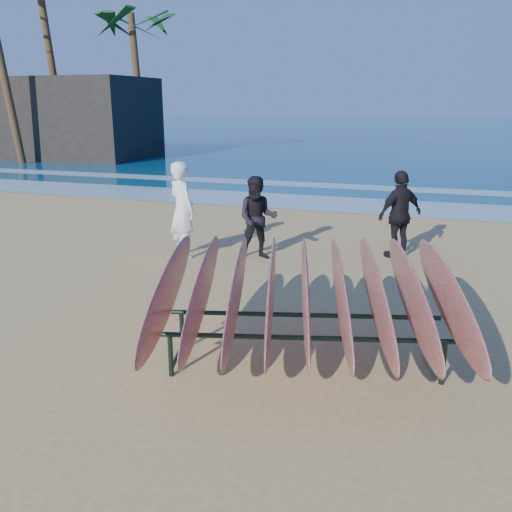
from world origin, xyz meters
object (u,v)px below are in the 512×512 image
object	(u,v)px
person_dark_a	(258,218)
person_dark_b	(400,215)
building	(63,118)
palm_mid	(134,26)
person_white	(182,210)
surfboard_rack	(306,294)

from	to	relation	value
person_dark_a	person_dark_b	xyz separation A→B (m)	(2.59, 0.92, 0.05)
building	palm_mid	world-z (taller)	palm_mid
person_dark_a	building	distance (m)	22.35
person_white	person_dark_b	bearing A→B (deg)	-127.58
person_white	person_dark_a	world-z (taller)	person_white
surfboard_rack	person_white	size ratio (longest dim) A/B	2.04
person_dark_a	person_dark_b	world-z (taller)	person_dark_b
surfboard_rack	building	world-z (taller)	building
surfboard_rack	person_white	xyz separation A→B (m)	(-3.28, 3.75, 0.05)
surfboard_rack	person_dark_b	bearing A→B (deg)	67.49
person_white	palm_mid	distance (m)	21.12
surfboard_rack	person_dark_b	world-z (taller)	person_dark_b
person_white	building	size ratio (longest dim) A/B	0.20
person_dark_a	building	bearing A→B (deg)	121.39
person_white	building	bearing A→B (deg)	-12.79
surfboard_rack	person_white	bearing A→B (deg)	116.89
surfboard_rack	building	distance (m)	26.59
surfboard_rack	person_dark_a	distance (m)	4.49
person_white	palm_mid	world-z (taller)	palm_mid
building	person_dark_a	bearing A→B (deg)	-44.50
person_white	person_dark_a	bearing A→B (deg)	-131.56
surfboard_rack	palm_mid	xyz separation A→B (m)	(-13.93, 21.07, 5.74)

